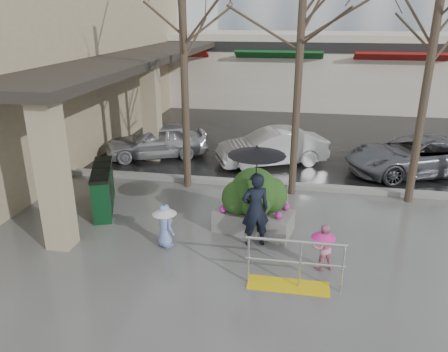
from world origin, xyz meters
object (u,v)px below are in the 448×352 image
(tree_mideast, at_px, (437,21))
(car_c, at_px, (416,156))
(handrail, at_px, (292,270))
(child_blue, at_px, (165,222))
(car_a, at_px, (157,141))
(news_boxes, at_px, (103,188))
(woman, at_px, (256,188))
(planter, at_px, (254,201))
(tree_west, at_px, (182,12))
(car_b, at_px, (272,147))
(child_pink, at_px, (323,244))
(tree_midwest, at_px, (303,5))

(tree_mideast, distance_m, car_c, 4.92)
(handrail, distance_m, child_blue, 3.12)
(handrail, distance_m, car_a, 9.10)
(child_blue, height_order, news_boxes, news_boxes)
(woman, xyz_separation_m, planter, (-0.10, 0.70, -0.63))
(child_blue, distance_m, car_a, 6.75)
(tree_west, relative_size, car_b, 1.78)
(news_boxes, bearing_deg, tree_mideast, -7.87)
(child_blue, bearing_deg, news_boxes, 0.11)
(handrail, height_order, tree_mideast, tree_mideast)
(planter, distance_m, car_b, 5.12)
(news_boxes, distance_m, car_a, 4.65)
(handrail, xyz_separation_m, planter, (-1.01, 2.24, 0.40))
(tree_mideast, distance_m, child_pink, 6.42)
(handrail, relative_size, car_a, 0.51)
(handrail, relative_size, car_c, 0.42)
(tree_west, xyz_separation_m, tree_midwest, (3.20, 0.00, 0.15))
(woman, relative_size, child_blue, 2.31)
(tree_midwest, xyz_separation_m, child_blue, (-2.75, -3.70, -4.62))
(child_blue, bearing_deg, car_c, -100.74)
(child_blue, bearing_deg, tree_midwest, -89.82)
(tree_mideast, bearing_deg, news_boxes, -166.50)
(tree_mideast, height_order, car_c, tree_mideast)
(woman, height_order, child_pink, woman)
(tree_west, bearing_deg, news_boxes, -132.42)
(child_blue, xyz_separation_m, planter, (1.91, 1.14, 0.17))
(tree_west, xyz_separation_m, woman, (2.45, -3.26, -3.68))
(planter, bearing_deg, car_a, 129.02)
(child_pink, bearing_deg, car_c, -140.28)
(woman, bearing_deg, tree_midwest, -124.62)
(tree_mideast, relative_size, planter, 3.23)
(tree_west, relative_size, car_c, 1.50)
(child_blue, bearing_deg, car_b, -70.46)
(tree_midwest, relative_size, child_pink, 6.95)
(tree_west, distance_m, tree_midwest, 3.20)
(tree_west, distance_m, child_pink, 7.23)
(tree_midwest, distance_m, woman, 5.08)
(tree_west, xyz_separation_m, car_b, (2.40, 2.56, -4.45))
(woman, xyz_separation_m, child_blue, (-2.00, -0.44, -0.80))
(tree_midwest, distance_m, car_c, 6.53)
(handrail, xyz_separation_m, car_c, (3.79, 7.23, 0.25))
(handrail, xyz_separation_m, woman, (-0.91, 1.54, 1.03))
(child_pink, xyz_separation_m, planter, (-1.59, 1.47, 0.21))
(tree_mideast, xyz_separation_m, car_c, (0.65, 2.43, -4.23))
(child_pink, height_order, child_blue, child_blue)
(tree_mideast, distance_m, child_blue, 8.27)
(child_blue, distance_m, car_c, 9.08)
(tree_midwest, bearing_deg, tree_mideast, -0.00)
(handrail, relative_size, news_boxes, 0.89)
(tree_mideast, bearing_deg, car_c, 75.06)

